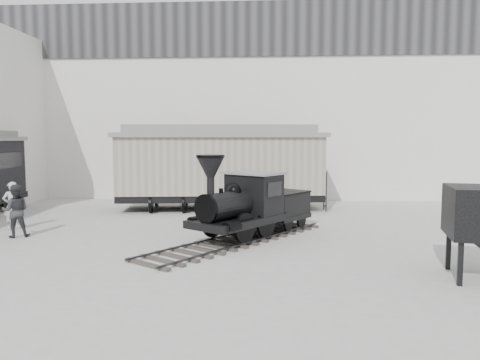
# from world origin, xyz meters

# --- Properties ---
(ground) EXTENTS (90.00, 90.00, 0.00)m
(ground) POSITION_xyz_m (0.00, 0.00, 0.00)
(ground) COLOR #9E9E9B
(north_wall) EXTENTS (34.00, 2.51, 11.00)m
(north_wall) POSITION_xyz_m (0.00, 14.98, 5.55)
(north_wall) COLOR silver
(north_wall) RESTS_ON ground
(locomotive) EXTENTS (6.26, 7.72, 2.90)m
(locomotive) POSITION_xyz_m (1.18, 3.48, 1.07)
(locomotive) COLOR #292421
(locomotive) RESTS_ON ground
(boxcar) EXTENTS (10.43, 4.29, 4.15)m
(boxcar) POSITION_xyz_m (-0.51, 10.23, 2.18)
(boxcar) COLOR black
(boxcar) RESTS_ON ground
(visitor_a) EXTENTS (0.80, 0.78, 1.85)m
(visitor_a) POSITION_xyz_m (-7.94, 4.56, 0.93)
(visitor_a) COLOR silver
(visitor_a) RESTS_ON ground
(visitor_b) EXTENTS (1.12, 1.02, 1.88)m
(visitor_b) POSITION_xyz_m (-7.08, 3.26, 0.94)
(visitor_b) COLOR #2D2E31
(visitor_b) RESTS_ON ground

